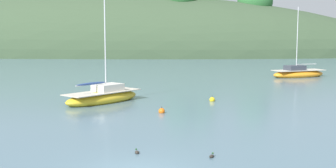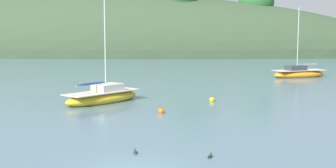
{
  "view_description": "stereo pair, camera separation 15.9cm",
  "coord_description": "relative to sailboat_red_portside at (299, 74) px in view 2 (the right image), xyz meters",
  "views": [
    {
      "loc": [
        2.33,
        -16.7,
        5.51
      ],
      "look_at": [
        0.0,
        20.0,
        1.2
      ],
      "focal_mm": 47.28,
      "sensor_mm": 36.0,
      "label": 1
    },
    {
      "loc": [
        2.49,
        -16.69,
        5.51
      ],
      "look_at": [
        0.0,
        20.0,
        1.2
      ],
      "focal_mm": 47.28,
      "sensor_mm": 36.0,
      "label": 2
    }
  ],
  "objects": [
    {
      "name": "far_shoreline_hill",
      "position": [
        -39.83,
        51.87,
        -0.29
      ],
      "size": [
        150.0,
        36.0,
        32.37
      ],
      "color": "#384C33",
      "rests_on": "ground"
    },
    {
      "name": "sailboat_red_portside",
      "position": [
        0.0,
        0.0,
        0.0
      ],
      "size": [
        7.54,
        5.2,
        8.82
      ],
      "color": "orange",
      "rests_on": "ground"
    },
    {
      "name": "sailboat_grey_yawl",
      "position": [
        -20.01,
        -21.26,
        -0.0
      ],
      "size": [
        6.14,
        7.01,
        8.29
      ],
      "color": "gold",
      "rests_on": "ground"
    },
    {
      "name": "mooring_buoy_outer",
      "position": [
        -11.35,
        -20.26,
        -0.3
      ],
      "size": [
        0.44,
        0.44,
        0.54
      ],
      "color": "yellow",
      "rests_on": "ground"
    },
    {
      "name": "mooring_buoy_channel",
      "position": [
        -15.0,
        -25.68,
        -0.3
      ],
      "size": [
        0.44,
        0.44,
        0.54
      ],
      "color": "orange",
      "rests_on": "ground"
    },
    {
      "name": "duck_trailing",
      "position": [
        -15.34,
        -35.93,
        -0.37
      ],
      "size": [
        0.29,
        0.42,
        0.24
      ],
      "color": "#2D2823",
      "rests_on": "ground"
    },
    {
      "name": "duck_lone_right",
      "position": [
        -11.95,
        -36.37,
        -0.37
      ],
      "size": [
        0.29,
        0.41,
        0.24
      ],
      "color": "#2D2823",
      "rests_on": "ground"
    }
  ]
}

